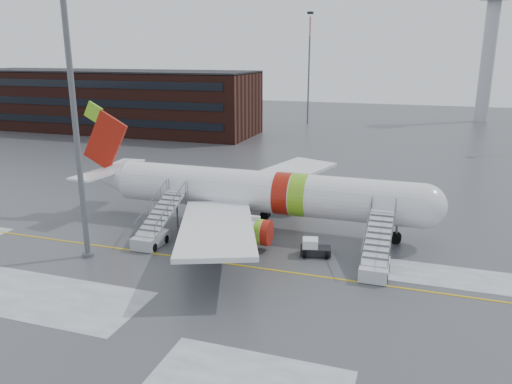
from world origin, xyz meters
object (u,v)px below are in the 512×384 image
(pushback_tug, at_px, (314,248))
(light_mast_near, at_px, (72,92))
(airliner, at_px, (253,192))
(airstair_aft, at_px, (154,231))
(airstair_fwd, at_px, (376,258))

(pushback_tug, distance_m, light_mast_near, 21.94)
(airliner, relative_size, airstair_aft, 4.55)
(airstair_fwd, xyz_separation_m, light_mast_near, (-22.17, -4.34, 11.91))
(airliner, height_order, light_mast_near, light_mast_near)
(airliner, bearing_deg, pushback_tug, -35.89)
(light_mast_near, bearing_deg, airstair_aft, 50.19)
(light_mast_near, bearing_deg, airliner, 46.52)
(airstair_aft, bearing_deg, pushback_tug, 6.76)
(airliner, bearing_deg, airstair_aft, -135.70)
(airstair_fwd, bearing_deg, pushback_tug, 162.36)
(airstair_fwd, bearing_deg, airliner, 151.13)
(pushback_tug, bearing_deg, airstair_aft, -173.24)
(airliner, height_order, airstair_fwd, airliner)
(airliner, relative_size, light_mast_near, 1.40)
(airliner, bearing_deg, light_mast_near, -133.48)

